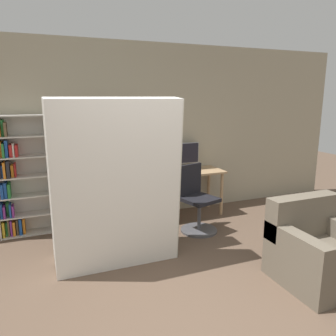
# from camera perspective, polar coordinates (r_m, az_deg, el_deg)

# --- Properties ---
(wall_back) EXTENTS (8.00, 0.06, 2.70)m
(wall_back) POSITION_cam_1_polar(r_m,az_deg,el_deg) (5.10, -8.06, 6.09)
(wall_back) COLOR tan
(wall_back) RESTS_ON ground
(desk) EXTENTS (1.30, 0.55, 0.73)m
(desk) POSITION_cam_1_polar(r_m,az_deg,el_deg) (5.23, 2.63, -1.72)
(desk) COLOR tan
(desk) RESTS_ON ground
(monitor) EXTENTS (0.67, 0.19, 0.43)m
(monitor) POSITION_cam_1_polar(r_m,az_deg,el_deg) (5.31, 2.10, 2.34)
(monitor) COLOR #B7B7BC
(monitor) RESTS_ON desk
(office_chair) EXTENTS (0.55, 0.55, 0.95)m
(office_chair) POSITION_cam_1_polar(r_m,az_deg,el_deg) (4.71, 5.02, -6.30)
(office_chair) COLOR #4C4C51
(office_chair) RESTS_ON ground
(bookshelf) EXTENTS (0.73, 0.28, 1.66)m
(bookshelf) POSITION_cam_1_polar(r_m,az_deg,el_deg) (4.90, -24.64, -1.40)
(bookshelf) COLOR beige
(bookshelf) RESTS_ON ground
(mattress_near) EXTENTS (1.38, 0.40, 1.89)m
(mattress_near) POSITION_cam_1_polar(r_m,az_deg,el_deg) (3.58, -8.69, -3.16)
(mattress_near) COLOR silver
(mattress_near) RESTS_ON ground
(mattress_far) EXTENTS (1.38, 0.36, 1.89)m
(mattress_far) POSITION_cam_1_polar(r_m,az_deg,el_deg) (3.96, -10.03, -1.73)
(mattress_far) COLOR silver
(mattress_far) RESTS_ON ground
(armchair) EXTENTS (0.85, 0.80, 0.85)m
(armchair) POSITION_cam_1_polar(r_m,az_deg,el_deg) (3.85, 24.55, -13.00)
(armchair) COLOR #665B4C
(armchair) RESTS_ON ground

